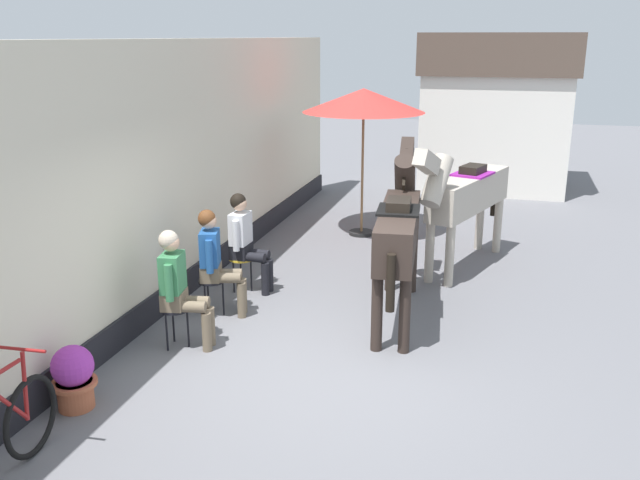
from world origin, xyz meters
name	(u,v)px	position (x,y,z in m)	size (l,w,h in m)	color
ground_plane	(378,276)	(0.00, 3.00, 0.00)	(40.00, 40.00, 0.00)	slate
pub_facade_wall	(169,186)	(-2.55, 1.50, 1.54)	(0.34, 14.00, 3.40)	beige
distant_cottage	(496,110)	(1.40, 9.89, 1.80)	(3.40, 2.60, 3.50)	silver
seated_visitor_near	(179,283)	(-1.72, 0.04, 0.78)	(0.61, 0.48, 1.39)	black
seated_visitor_middle	(215,257)	(-1.70, 1.01, 0.78)	(0.61, 0.48, 1.39)	black
seated_visitor_far	(245,237)	(-1.67, 1.92, 0.78)	(0.61, 0.49, 1.39)	gold
saddled_horse_near	(399,227)	(0.49, 1.65, 1.16)	(0.65, 3.00, 2.06)	#2D231E
saddled_horse_far	(466,195)	(1.17, 3.71, 1.16)	(1.22, 2.88, 2.06)	#B2A899
flower_planter_near	(74,376)	(-2.10, -1.46, 0.33)	(0.43, 0.43, 0.64)	#A85638
cafe_parasol	(364,101)	(-0.70, 5.11, 2.36)	(2.10, 2.10, 2.58)	black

